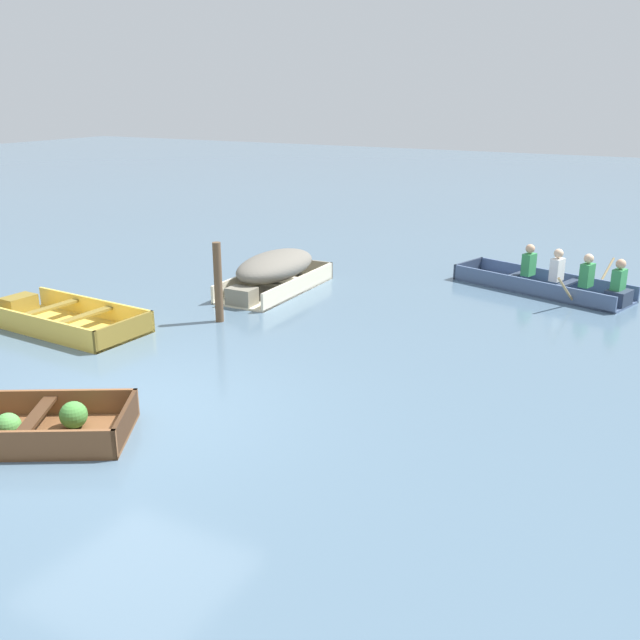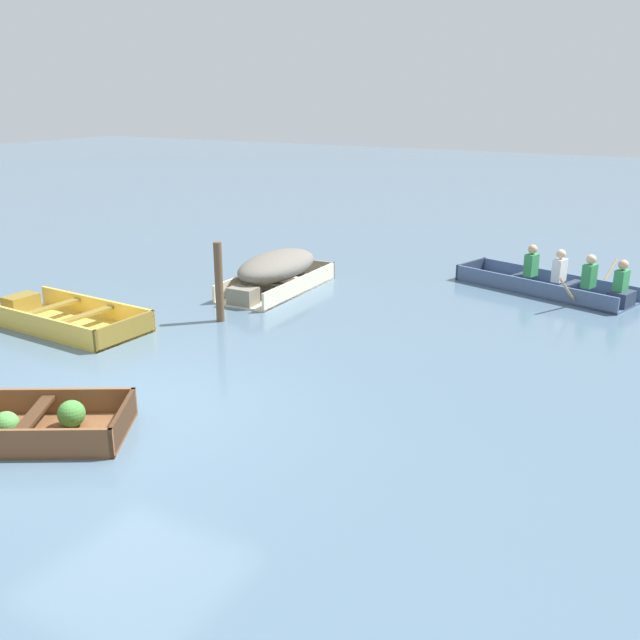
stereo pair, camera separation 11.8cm
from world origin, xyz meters
name	(u,v)px [view 2 (the right image)]	position (x,y,z in m)	size (l,w,h in m)	color
ground_plane	(124,410)	(0.00, 0.00, 0.00)	(80.00, 80.00, 0.00)	slate
skiff_yellow_near_moored	(62,318)	(-3.27, 1.96, 0.12)	(2.87, 1.40, 0.37)	#E5BC47
skiff_cream_mid_moored	(276,270)	(-1.29, 5.55, 0.43)	(1.17, 2.75, 0.77)	beige
rowboat_slate_blue_with_crew	(556,283)	(3.55, 8.02, 0.22)	(3.60, 2.34, 0.89)	#475B7F
mooring_post	(219,282)	(-1.10, 3.46, 0.69)	(0.14, 0.14, 1.38)	brown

